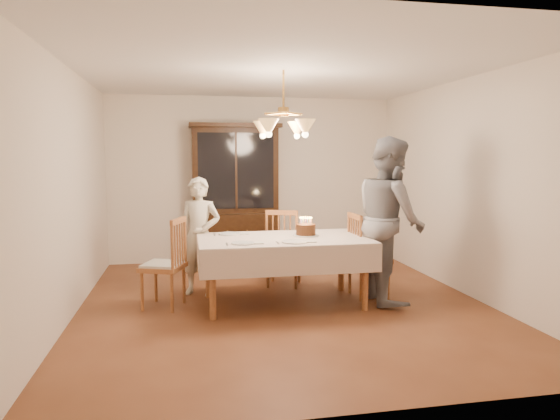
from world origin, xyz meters
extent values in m
plane|color=brown|center=(0.00, 0.00, 0.00)|extent=(5.00, 5.00, 0.00)
plane|color=white|center=(0.00, 0.00, 2.60)|extent=(5.00, 5.00, 0.00)
plane|color=silver|center=(0.00, 2.50, 1.30)|extent=(4.50, 0.00, 4.50)
plane|color=silver|center=(0.00, -2.50, 1.30)|extent=(4.50, 0.00, 4.50)
plane|color=silver|center=(-2.25, 0.00, 1.30)|extent=(0.00, 5.00, 5.00)
plane|color=silver|center=(2.25, 0.00, 1.30)|extent=(0.00, 5.00, 5.00)
cube|color=brown|center=(0.00, 0.00, 0.73)|extent=(1.80, 1.00, 0.04)
cube|color=beige|center=(0.00, 0.00, 0.75)|extent=(1.90, 1.10, 0.01)
cylinder|color=brown|center=(-0.82, -0.42, 0.35)|extent=(0.07, 0.07, 0.71)
cylinder|color=brown|center=(0.82, -0.42, 0.35)|extent=(0.07, 0.07, 0.71)
cylinder|color=brown|center=(-0.82, 0.42, 0.35)|extent=(0.07, 0.07, 0.71)
cylinder|color=brown|center=(0.82, 0.42, 0.35)|extent=(0.07, 0.07, 0.71)
cube|color=black|center=(-0.31, 2.23, 0.40)|extent=(1.30, 0.50, 0.80)
cube|color=black|center=(-0.31, 2.28, 1.45)|extent=(1.30, 0.40, 1.30)
cube|color=black|center=(-0.31, 2.08, 1.45)|extent=(1.14, 0.01, 1.14)
cube|color=black|center=(-0.31, 2.23, 2.13)|extent=(1.38, 0.54, 0.06)
cube|color=brown|center=(0.17, 0.80, 0.45)|extent=(0.56, 0.55, 0.05)
cube|color=brown|center=(0.10, 0.62, 0.97)|extent=(0.39, 0.17, 0.06)
cylinder|color=brown|center=(0.40, 0.90, 0.21)|extent=(0.04, 0.04, 0.43)
cylinder|color=brown|center=(0.06, 1.03, 0.21)|extent=(0.04, 0.04, 0.43)
cylinder|color=brown|center=(0.28, 0.58, 0.21)|extent=(0.04, 0.04, 0.43)
cylinder|color=brown|center=(-0.06, 0.71, 0.21)|extent=(0.04, 0.04, 0.43)
cube|color=brown|center=(-1.33, 0.12, 0.45)|extent=(0.55, 0.56, 0.05)
cube|color=brown|center=(-1.15, 0.06, 0.97)|extent=(0.17, 0.39, 0.06)
cylinder|color=brown|center=(-1.43, 0.35, 0.21)|extent=(0.04, 0.04, 0.43)
cylinder|color=brown|center=(-1.55, 0.01, 0.21)|extent=(0.04, 0.04, 0.43)
cylinder|color=brown|center=(-1.11, 0.23, 0.21)|extent=(0.04, 0.04, 0.43)
cylinder|color=brown|center=(-1.24, -0.10, 0.21)|extent=(0.04, 0.04, 0.43)
cube|color=beige|center=(-1.33, 0.12, 0.48)|extent=(0.50, 0.51, 0.03)
cube|color=brown|center=(1.06, 0.10, 0.45)|extent=(0.44, 0.45, 0.05)
cube|color=brown|center=(0.87, 0.09, 0.97)|extent=(0.05, 0.40, 0.06)
cylinder|color=brown|center=(1.24, -0.08, 0.21)|extent=(0.04, 0.04, 0.43)
cylinder|color=brown|center=(1.22, 0.28, 0.21)|extent=(0.04, 0.04, 0.43)
cylinder|color=brown|center=(0.90, -0.09, 0.21)|extent=(0.04, 0.04, 0.43)
cylinder|color=brown|center=(0.88, 0.27, 0.21)|extent=(0.04, 0.04, 0.43)
imported|color=beige|center=(-0.92, 0.58, 0.71)|extent=(0.61, 0.50, 1.42)
imported|color=slate|center=(1.23, -0.09, 0.95)|extent=(0.78, 0.97, 1.89)
cylinder|color=white|center=(0.28, 0.07, 0.77)|extent=(0.30, 0.30, 0.01)
cylinder|color=#391C0D|center=(0.28, 0.07, 0.83)|extent=(0.22, 0.22, 0.12)
cylinder|color=#598CD8|center=(0.34, 0.07, 0.93)|extent=(0.01, 0.01, 0.07)
sphere|color=#FFB23F|center=(0.34, 0.07, 0.97)|extent=(0.01, 0.01, 0.01)
cylinder|color=pink|center=(0.34, 0.10, 0.93)|extent=(0.01, 0.01, 0.07)
sphere|color=#FFB23F|center=(0.34, 0.10, 0.97)|extent=(0.01, 0.01, 0.01)
cylinder|color=#EACC66|center=(0.33, 0.12, 0.93)|extent=(0.01, 0.01, 0.07)
sphere|color=#FFB23F|center=(0.33, 0.12, 0.97)|extent=(0.01, 0.01, 0.01)
cylinder|color=#598CD8|center=(0.31, 0.13, 0.93)|extent=(0.01, 0.01, 0.07)
sphere|color=#FFB23F|center=(0.31, 0.13, 0.97)|extent=(0.01, 0.01, 0.01)
cylinder|color=pink|center=(0.29, 0.14, 0.93)|extent=(0.01, 0.01, 0.07)
sphere|color=#FFB23F|center=(0.29, 0.14, 0.97)|extent=(0.01, 0.01, 0.01)
cylinder|color=#EACC66|center=(0.27, 0.14, 0.93)|extent=(0.01, 0.01, 0.07)
sphere|color=#FFB23F|center=(0.27, 0.14, 0.97)|extent=(0.01, 0.01, 0.01)
cylinder|color=#598CD8|center=(0.24, 0.13, 0.93)|extent=(0.01, 0.01, 0.07)
sphere|color=#FFB23F|center=(0.24, 0.13, 0.97)|extent=(0.01, 0.01, 0.01)
cylinder|color=pink|center=(0.23, 0.12, 0.93)|extent=(0.01, 0.01, 0.07)
sphere|color=#FFB23F|center=(0.23, 0.12, 0.97)|extent=(0.01, 0.01, 0.01)
cylinder|color=#EACC66|center=(0.21, 0.10, 0.93)|extent=(0.01, 0.01, 0.07)
sphere|color=#FFB23F|center=(0.21, 0.10, 0.97)|extent=(0.01, 0.01, 0.01)
cylinder|color=#598CD8|center=(0.21, 0.07, 0.93)|extent=(0.01, 0.01, 0.07)
sphere|color=#FFB23F|center=(0.21, 0.07, 0.97)|extent=(0.01, 0.01, 0.01)
cylinder|color=pink|center=(0.21, 0.05, 0.93)|extent=(0.01, 0.01, 0.07)
sphere|color=#FFB23F|center=(0.21, 0.05, 0.97)|extent=(0.01, 0.01, 0.01)
cylinder|color=#EACC66|center=(0.23, 0.03, 0.93)|extent=(0.01, 0.01, 0.07)
sphere|color=#FFB23F|center=(0.23, 0.03, 0.97)|extent=(0.01, 0.01, 0.01)
cylinder|color=#598CD8|center=(0.24, 0.02, 0.93)|extent=(0.01, 0.01, 0.07)
sphere|color=#FFB23F|center=(0.24, 0.02, 0.97)|extent=(0.01, 0.01, 0.01)
cylinder|color=pink|center=(0.27, 0.01, 0.93)|extent=(0.01, 0.01, 0.07)
sphere|color=#FFB23F|center=(0.27, 0.01, 0.97)|extent=(0.01, 0.01, 0.01)
cylinder|color=#EACC66|center=(0.29, 0.01, 0.93)|extent=(0.01, 0.01, 0.07)
sphere|color=#FFB23F|center=(0.29, 0.01, 0.97)|extent=(0.01, 0.01, 0.01)
cylinder|color=#598CD8|center=(0.31, 0.02, 0.93)|extent=(0.01, 0.01, 0.07)
sphere|color=#FFB23F|center=(0.31, 0.02, 0.97)|extent=(0.01, 0.01, 0.01)
cylinder|color=pink|center=(0.33, 0.03, 0.93)|extent=(0.01, 0.01, 0.07)
sphere|color=#FFB23F|center=(0.33, 0.03, 0.97)|extent=(0.01, 0.01, 0.01)
cylinder|color=#EACC66|center=(0.34, 0.05, 0.93)|extent=(0.01, 0.01, 0.07)
sphere|color=#FFB23F|center=(0.34, 0.05, 0.97)|extent=(0.01, 0.01, 0.01)
cylinder|color=white|center=(-0.49, -0.31, 0.77)|extent=(0.24, 0.24, 0.02)
cube|color=silver|center=(-0.66, -0.31, 0.76)|extent=(0.01, 0.16, 0.01)
cube|color=beige|center=(-0.33, -0.31, 0.76)|extent=(0.10, 0.10, 0.01)
cylinder|color=white|center=(0.06, -0.33, 0.77)|extent=(0.27, 0.27, 0.02)
cube|color=silver|center=(-0.12, -0.33, 0.76)|extent=(0.01, 0.16, 0.01)
cube|color=beige|center=(0.24, -0.33, 0.76)|extent=(0.10, 0.10, 0.01)
cylinder|color=white|center=(-0.57, 0.35, 0.77)|extent=(0.26, 0.26, 0.02)
cube|color=silver|center=(-0.75, 0.35, 0.76)|extent=(0.01, 0.16, 0.01)
cube|color=beige|center=(-0.40, 0.35, 0.76)|extent=(0.10, 0.10, 0.01)
cylinder|color=#BF8C3F|center=(0.00, 0.00, 2.40)|extent=(0.02, 0.02, 0.40)
cylinder|color=#BF8C3F|center=(0.00, 0.00, 2.15)|extent=(0.12, 0.12, 0.10)
cone|color=#D8994C|center=(0.20, 0.20, 1.97)|extent=(0.22, 0.22, 0.18)
sphere|color=#FFD899|center=(0.20, 0.20, 1.90)|extent=(0.07, 0.07, 0.07)
cone|color=#D8994C|center=(-0.20, 0.20, 1.97)|extent=(0.22, 0.22, 0.18)
sphere|color=#FFD899|center=(-0.20, 0.20, 1.90)|extent=(0.07, 0.07, 0.07)
cone|color=#D8994C|center=(-0.20, -0.20, 1.97)|extent=(0.22, 0.22, 0.18)
sphere|color=#FFD899|center=(-0.20, -0.20, 1.90)|extent=(0.07, 0.07, 0.07)
cone|color=#D8994C|center=(0.20, -0.20, 1.97)|extent=(0.22, 0.22, 0.18)
sphere|color=#FFD899|center=(0.20, -0.20, 1.90)|extent=(0.07, 0.07, 0.07)
camera|label=1|loc=(-1.08, -5.43, 1.67)|focal=32.00mm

